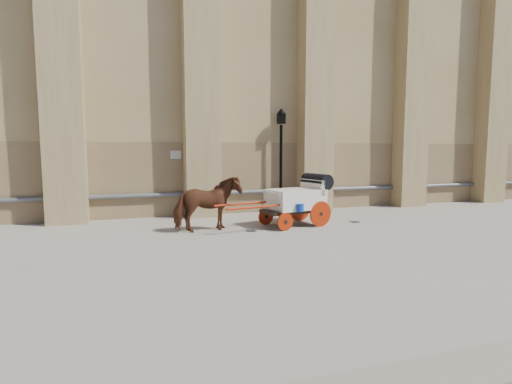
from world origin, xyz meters
name	(u,v)px	position (x,y,z in m)	size (l,w,h in m)	color
ground	(253,232)	(0.00, 0.00, 0.00)	(90.00, 90.00, 0.00)	gray
cathedral	(245,25)	(2.07, 7.81, 9.01)	(44.80, 9.20, 19.20)	tan
horse	(207,204)	(-1.40, 0.58, 0.92)	(0.99, 2.17, 1.83)	brown
carriage	(299,198)	(1.93, 0.69, 0.99)	(4.32, 1.93, 1.83)	black
street_lamp	(281,157)	(2.38, 3.54, 2.37)	(0.42, 0.42, 4.44)	black
drain_grate_near	(251,231)	(-0.03, 0.20, 0.01)	(0.32, 0.32, 0.01)	black
drain_grate_far	(355,222)	(4.16, 0.54, 0.01)	(0.32, 0.32, 0.01)	black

